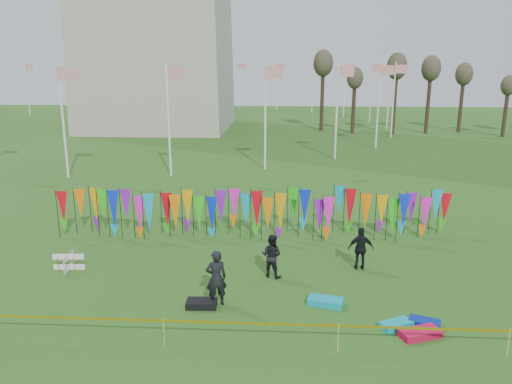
# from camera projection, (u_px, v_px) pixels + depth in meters

# --- Properties ---
(ground) EXTENTS (160.00, 160.00, 0.00)m
(ground) POSITION_uv_depth(u_px,v_px,m) (235.00, 326.00, 15.75)
(ground) COLOR #245517
(ground) RESTS_ON ground
(flagpole_ring) EXTENTS (57.40, 56.16, 8.00)m
(flagpole_ring) POSITION_uv_depth(u_px,v_px,m) (160.00, 95.00, 61.87)
(flagpole_ring) COLOR white
(flagpole_ring) RESTS_ON ground
(banner_row) EXTENTS (18.64, 0.64, 2.20)m
(banner_row) POSITION_uv_depth(u_px,v_px,m) (258.00, 209.00, 23.58)
(banner_row) COLOR black
(banner_row) RESTS_ON ground
(caution_tape_near) EXTENTS (26.00, 0.02, 0.90)m
(caution_tape_near) POSITION_uv_depth(u_px,v_px,m) (222.00, 324.00, 14.36)
(caution_tape_near) COLOR #DABF04
(caution_tape_near) RESTS_ON ground
(box_kite) EXTENTS (0.63, 0.63, 0.70)m
(box_kite) POSITION_uv_depth(u_px,v_px,m) (69.00, 262.00, 19.89)
(box_kite) COLOR red
(box_kite) RESTS_ON ground
(person_left) EXTENTS (0.85, 0.72, 1.97)m
(person_left) POSITION_uv_depth(u_px,v_px,m) (216.00, 278.00, 16.91)
(person_left) COLOR black
(person_left) RESTS_ON ground
(person_mid) EXTENTS (0.96, 0.78, 1.71)m
(person_mid) POSITION_uv_depth(u_px,v_px,m) (272.00, 256.00, 19.19)
(person_mid) COLOR black
(person_mid) RESTS_ON ground
(person_right) EXTENTS (1.03, 0.60, 1.74)m
(person_right) POSITION_uv_depth(u_px,v_px,m) (361.00, 249.00, 19.86)
(person_right) COLOR black
(person_right) RESTS_ON ground
(kite_bag_turquoise) EXTENTS (1.29, 0.85, 0.24)m
(kite_bag_turquoise) POSITION_uv_depth(u_px,v_px,m) (325.00, 302.00, 17.10)
(kite_bag_turquoise) COLOR #0C9DBF
(kite_bag_turquoise) RESTS_ON ground
(kite_bag_blue) EXTENTS (1.07, 0.82, 0.20)m
(kite_bag_blue) POSITION_uv_depth(u_px,v_px,m) (424.00, 323.00, 15.76)
(kite_bag_blue) COLOR #09249B
(kite_bag_blue) RESTS_ON ground
(kite_bag_red) EXTENTS (1.36, 0.97, 0.23)m
(kite_bag_red) POSITION_uv_depth(u_px,v_px,m) (420.00, 333.00, 15.11)
(kite_bag_red) COLOR red
(kite_bag_red) RESTS_ON ground
(kite_bag_black) EXTENTS (1.04, 0.63, 0.24)m
(kite_bag_black) POSITION_uv_depth(u_px,v_px,m) (202.00, 304.00, 16.96)
(kite_bag_black) COLOR black
(kite_bag_black) RESTS_ON ground
(kite_bag_teal) EXTENTS (1.15, 0.93, 0.20)m
(kite_bag_teal) POSITION_uv_depth(u_px,v_px,m) (396.00, 325.00, 15.64)
(kite_bag_teal) COLOR #0DA5B7
(kite_bag_teal) RESTS_ON ground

